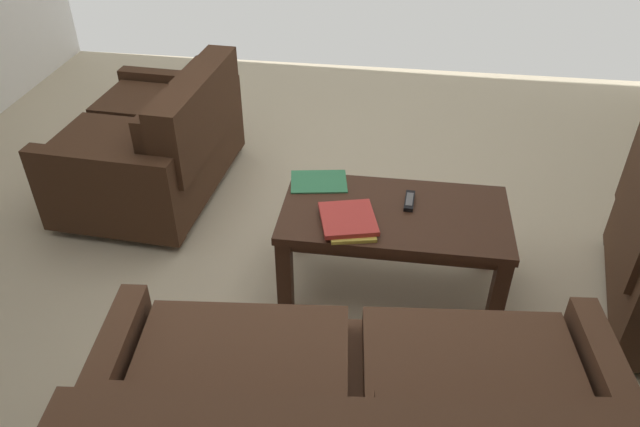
% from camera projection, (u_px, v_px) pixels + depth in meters
% --- Properties ---
extents(ground_plane, '(5.41, 5.51, 0.01)m').
position_uv_depth(ground_plane, '(304.00, 258.00, 3.31)').
color(ground_plane, beige).
extents(loveseat_near, '(0.91, 1.24, 0.79)m').
position_uv_depth(loveseat_near, '(157.00, 143.00, 3.66)').
color(loveseat_near, black).
rests_on(loveseat_near, ground).
extents(coffee_table, '(1.08, 0.58, 0.47)m').
position_uv_depth(coffee_table, '(394.00, 223.00, 2.90)').
color(coffee_table, '#3D2316').
rests_on(coffee_table, ground).
extents(book_stack, '(0.31, 0.33, 0.04)m').
position_uv_depth(book_stack, '(349.00, 221.00, 2.76)').
color(book_stack, '#E0CC4C').
rests_on(book_stack, coffee_table).
extents(tv_remote, '(0.05, 0.16, 0.02)m').
position_uv_depth(tv_remote, '(409.00, 201.00, 2.91)').
color(tv_remote, black).
rests_on(tv_remote, coffee_table).
extents(loose_magazine, '(0.31, 0.25, 0.01)m').
position_uv_depth(loose_magazine, '(319.00, 182.00, 3.06)').
color(loose_magazine, '#337F51').
rests_on(loose_magazine, coffee_table).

